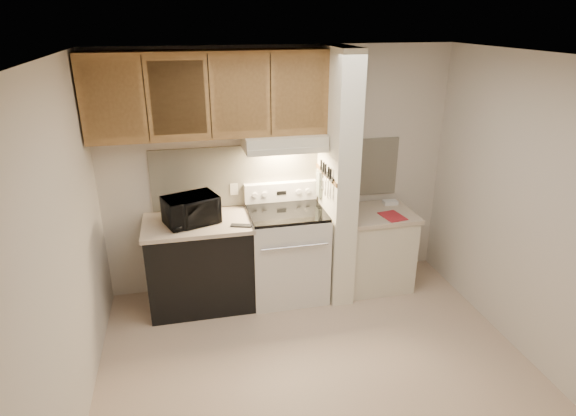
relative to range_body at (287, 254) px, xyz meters
name	(u,v)px	position (x,y,z in m)	size (l,w,h in m)	color
floor	(316,364)	(0.00, -1.16, -0.46)	(3.60, 3.60, 0.00)	#C6AA91
ceiling	(324,57)	(0.00, -1.16, 2.04)	(3.60, 3.60, 0.00)	white
wall_back	(279,171)	(0.00, 0.34, 0.79)	(3.60, 0.02, 2.50)	beige
wall_left	(64,255)	(-1.80, -1.16, 0.79)	(0.02, 3.00, 2.50)	beige
wall_right	(528,211)	(1.80, -1.16, 0.79)	(0.02, 3.00, 2.50)	beige
backsplash	(280,173)	(0.00, 0.33, 0.78)	(2.60, 0.02, 0.63)	beige
range_body	(287,254)	(0.00, 0.00, 0.00)	(0.76, 0.65, 0.92)	silver
oven_window	(294,266)	(0.00, -0.32, 0.04)	(0.50, 0.01, 0.30)	black
oven_handle	(295,247)	(0.00, -0.35, 0.26)	(0.02, 0.02, 0.65)	silver
cooktop	(287,212)	(0.00, 0.00, 0.48)	(0.74, 0.64, 0.03)	black
range_backguard	(281,192)	(0.00, 0.28, 0.59)	(0.76, 0.08, 0.20)	silver
range_display	(282,193)	(0.00, 0.24, 0.59)	(0.10, 0.01, 0.04)	black
range_knob_left_outer	(255,195)	(-0.28, 0.24, 0.59)	(0.05, 0.05, 0.02)	silver
range_knob_left_inner	(264,194)	(-0.18, 0.24, 0.59)	(0.05, 0.05, 0.02)	silver
range_knob_right_inner	(299,192)	(0.18, 0.24, 0.59)	(0.05, 0.05, 0.02)	silver
range_knob_right_outer	(308,191)	(0.28, 0.24, 0.59)	(0.05, 0.05, 0.02)	silver
dishwasher_front	(201,265)	(-0.88, 0.01, -0.03)	(1.00, 0.63, 0.87)	black
left_countertop	(197,223)	(-0.88, 0.01, 0.43)	(1.04, 0.67, 0.04)	#C6B399
spoon_rest	(241,225)	(-0.48, -0.19, 0.46)	(0.20, 0.06, 0.01)	black
teal_jar	(201,208)	(-0.83, 0.23, 0.50)	(0.10, 0.10, 0.11)	#206C6E
outlet	(234,189)	(-0.48, 0.32, 0.64)	(0.08, 0.01, 0.12)	beige
microwave	(191,210)	(-0.93, -0.01, 0.58)	(0.49, 0.33, 0.27)	black
partition_pillar	(337,179)	(0.51, -0.01, 0.79)	(0.22, 0.70, 2.50)	white
pillar_trim	(326,174)	(0.39, -0.01, 0.84)	(0.01, 0.70, 0.04)	olive
knife_strip	(327,174)	(0.39, -0.06, 0.86)	(0.02, 0.42, 0.04)	black
knife_blade_a	(330,190)	(0.38, -0.22, 0.76)	(0.01, 0.04, 0.16)	silver
knife_handle_a	(330,174)	(0.38, -0.20, 0.91)	(0.02, 0.02, 0.10)	black
knife_blade_b	(328,188)	(0.38, -0.14, 0.75)	(0.01, 0.04, 0.18)	silver
knife_handle_b	(329,172)	(0.38, -0.15, 0.91)	(0.02, 0.02, 0.10)	black
knife_blade_c	(325,186)	(0.38, -0.06, 0.74)	(0.01, 0.04, 0.20)	silver
knife_handle_c	(326,169)	(0.38, -0.05, 0.91)	(0.02, 0.02, 0.10)	black
knife_blade_d	(323,182)	(0.38, 0.01, 0.76)	(0.01, 0.04, 0.16)	silver
knife_handle_d	(324,167)	(0.38, 0.02, 0.91)	(0.02, 0.02, 0.10)	black
knife_blade_e	(321,180)	(0.38, 0.10, 0.75)	(0.01, 0.04, 0.18)	silver
knife_handle_e	(321,165)	(0.38, 0.10, 0.91)	(0.02, 0.02, 0.10)	black
oven_mitt	(319,184)	(0.38, 0.17, 0.69)	(0.03, 0.11, 0.27)	gray
right_cab_base	(375,250)	(0.97, -0.01, -0.06)	(0.70, 0.60, 0.81)	beige
right_countertop	(377,214)	(0.97, -0.01, 0.37)	(0.74, 0.64, 0.04)	#C6B399
red_folder	(393,216)	(1.07, -0.16, 0.39)	(0.20, 0.27, 0.01)	#AC2129
white_box	(390,202)	(1.19, 0.17, 0.41)	(0.15, 0.10, 0.04)	white
range_hood	(284,141)	(0.00, 0.12, 1.17)	(0.78, 0.44, 0.15)	beige
hood_lip	(289,151)	(0.00, -0.08, 1.12)	(0.78, 0.04, 0.06)	beige
upper_cabinets	(208,94)	(-0.69, 0.17, 1.62)	(2.18, 0.33, 0.77)	olive
cab_door_a	(112,101)	(-1.51, 0.01, 1.62)	(0.46, 0.01, 0.63)	olive
cab_gap_a	(145,99)	(-1.23, 0.01, 1.62)	(0.01, 0.01, 0.73)	black
cab_door_b	(178,98)	(-0.96, 0.01, 1.62)	(0.46, 0.01, 0.63)	olive
cab_gap_b	(210,97)	(-0.69, 0.01, 1.62)	(0.01, 0.01, 0.73)	black
cab_door_c	(241,96)	(-0.42, 0.01, 1.62)	(0.46, 0.01, 0.63)	olive
cab_gap_c	(271,95)	(-0.14, 0.01, 1.62)	(0.01, 0.01, 0.73)	black
cab_door_d	(300,94)	(0.13, 0.01, 1.62)	(0.46, 0.01, 0.63)	olive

